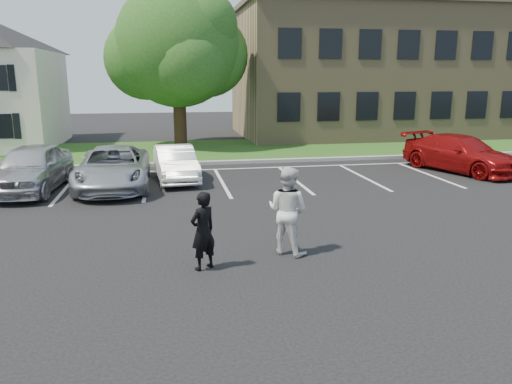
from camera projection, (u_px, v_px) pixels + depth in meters
ground_plane at (264, 257)px, 11.04m from camera, size 90.00×90.00×0.00m
curb at (212, 163)px, 22.51m from camera, size 40.00×0.30×0.15m
grass_strip at (205, 151)px, 26.35m from camera, size 44.00×8.00×0.08m
stall_lines at (254, 176)px, 19.85m from camera, size 34.00×5.36×0.01m
office_building at (404, 72)px, 33.61m from camera, size 22.40×10.40×8.30m
tree at (179, 48)px, 26.65m from camera, size 7.80×7.20×8.80m
man_black_suit at (203, 231)px, 10.18m from camera, size 0.72×0.66×1.65m
man_white_shirt at (287, 211)px, 11.08m from camera, size 1.22×1.20×1.98m
car_silver_west at (31, 168)px, 17.15m from camera, size 2.34×4.95×1.64m
car_silver_minivan at (113, 168)px, 17.63m from camera, size 2.47×5.29×1.46m
car_white_sedan at (176, 163)px, 18.94m from camera, size 1.76×4.09×1.31m
car_red_compact at (461, 154)px, 20.71m from camera, size 3.74×5.56×1.50m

